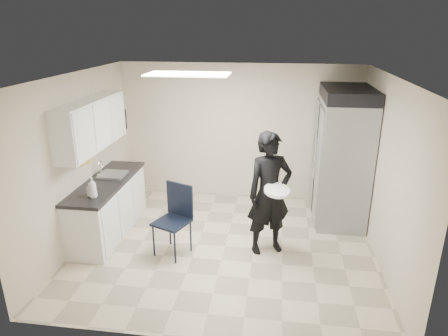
# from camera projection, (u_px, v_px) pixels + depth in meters

# --- Properties ---
(floor) EXTENTS (4.50, 4.50, 0.00)m
(floor) POSITION_uv_depth(u_px,v_px,m) (225.00, 246.00, 6.20)
(floor) COLOR #BFB396
(floor) RESTS_ON ground
(ceiling) EXTENTS (4.50, 4.50, 0.00)m
(ceiling) POSITION_uv_depth(u_px,v_px,m) (225.00, 76.00, 5.32)
(ceiling) COLOR white
(ceiling) RESTS_ON back_wall
(back_wall) EXTENTS (4.50, 0.00, 4.50)m
(back_wall) POSITION_uv_depth(u_px,v_px,m) (239.00, 133.00, 7.63)
(back_wall) COLOR beige
(back_wall) RESTS_ON floor
(left_wall) EXTENTS (0.00, 4.00, 4.00)m
(left_wall) POSITION_uv_depth(u_px,v_px,m) (78.00, 161.00, 6.05)
(left_wall) COLOR beige
(left_wall) RESTS_ON floor
(right_wall) EXTENTS (0.00, 4.00, 4.00)m
(right_wall) POSITION_uv_depth(u_px,v_px,m) (387.00, 175.00, 5.47)
(right_wall) COLOR beige
(right_wall) RESTS_ON floor
(ceiling_panel) EXTENTS (1.20, 0.60, 0.02)m
(ceiling_panel) POSITION_uv_depth(u_px,v_px,m) (188.00, 74.00, 5.78)
(ceiling_panel) COLOR white
(ceiling_panel) RESTS_ON ceiling
(lower_counter) EXTENTS (0.60, 1.90, 0.86)m
(lower_counter) POSITION_uv_depth(u_px,v_px,m) (108.00, 208.00, 6.49)
(lower_counter) COLOR silver
(lower_counter) RESTS_ON floor
(countertop) EXTENTS (0.64, 1.95, 0.05)m
(countertop) POSITION_uv_depth(u_px,v_px,m) (105.00, 182.00, 6.34)
(countertop) COLOR black
(countertop) RESTS_ON lower_counter
(sink) EXTENTS (0.42, 0.40, 0.14)m
(sink) POSITION_uv_depth(u_px,v_px,m) (113.00, 178.00, 6.58)
(sink) COLOR gray
(sink) RESTS_ON countertop
(faucet) EXTENTS (0.02, 0.02, 0.24)m
(faucet) POSITION_uv_depth(u_px,v_px,m) (100.00, 169.00, 6.55)
(faucet) COLOR silver
(faucet) RESTS_ON countertop
(upper_cabinets) EXTENTS (0.35, 1.80, 0.75)m
(upper_cabinets) POSITION_uv_depth(u_px,v_px,m) (91.00, 124.00, 6.04)
(upper_cabinets) COLOR silver
(upper_cabinets) RESTS_ON left_wall
(towel_dispenser) EXTENTS (0.22, 0.30, 0.35)m
(towel_dispenser) POSITION_uv_depth(u_px,v_px,m) (118.00, 120.00, 7.19)
(towel_dispenser) COLOR black
(towel_dispenser) RESTS_ON left_wall
(notice_sticker_left) EXTENTS (0.00, 0.12, 0.07)m
(notice_sticker_left) POSITION_uv_depth(u_px,v_px,m) (83.00, 164.00, 6.17)
(notice_sticker_left) COLOR yellow
(notice_sticker_left) RESTS_ON left_wall
(notice_sticker_right) EXTENTS (0.00, 0.12, 0.07)m
(notice_sticker_right) POSITION_uv_depth(u_px,v_px,m) (89.00, 162.00, 6.37)
(notice_sticker_right) COLOR yellow
(notice_sticker_right) RESTS_ON left_wall
(commercial_fridge) EXTENTS (0.80, 1.35, 2.10)m
(commercial_fridge) POSITION_uv_depth(u_px,v_px,m) (341.00, 161.00, 6.80)
(commercial_fridge) COLOR gray
(commercial_fridge) RESTS_ON floor
(fridge_compressor) EXTENTS (0.80, 1.35, 0.20)m
(fridge_compressor) POSITION_uv_depth(u_px,v_px,m) (348.00, 94.00, 6.41)
(fridge_compressor) COLOR black
(fridge_compressor) RESTS_ON commercial_fridge
(folding_chair) EXTENTS (0.60, 0.60, 1.03)m
(folding_chair) POSITION_uv_depth(u_px,v_px,m) (172.00, 222.00, 5.84)
(folding_chair) COLOR black
(folding_chair) RESTS_ON floor
(man_tuxedo) EXTENTS (0.81, 0.70, 1.85)m
(man_tuxedo) POSITION_uv_depth(u_px,v_px,m) (269.00, 194.00, 5.80)
(man_tuxedo) COLOR black
(man_tuxedo) RESTS_ON floor
(bucket_lid) EXTENTS (0.48, 0.48, 0.04)m
(bucket_lid) POSITION_uv_depth(u_px,v_px,m) (277.00, 190.00, 5.52)
(bucket_lid) COLOR white
(bucket_lid) RESTS_ON man_tuxedo
(soap_bottle_a) EXTENTS (0.17, 0.17, 0.30)m
(soap_bottle_a) POSITION_uv_depth(u_px,v_px,m) (92.00, 187.00, 5.68)
(soap_bottle_a) COLOR white
(soap_bottle_a) RESTS_ON countertop
(soap_bottle_b) EXTENTS (0.11, 0.11, 0.21)m
(soap_bottle_b) POSITION_uv_depth(u_px,v_px,m) (91.00, 189.00, 5.75)
(soap_bottle_b) COLOR #B8B5C2
(soap_bottle_b) RESTS_ON countertop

